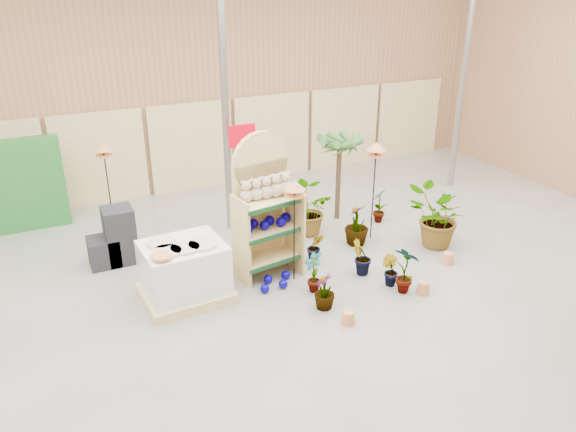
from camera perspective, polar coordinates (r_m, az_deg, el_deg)
name	(u,v)px	position (r m, az deg, el deg)	size (l,w,h in m)	color
room	(287,158)	(8.10, -0.12, 5.96)	(15.20, 12.10, 4.70)	slate
display_shelf	(264,211)	(9.11, -2.48, 0.51)	(1.09, 0.78, 2.40)	tan
teddy_bears	(268,189)	(8.87, -2.02, 2.79)	(0.89, 0.25, 0.39)	tan
gazing_balls_shelf	(267,223)	(9.06, -2.13, -0.69)	(0.88, 0.30, 0.17)	#060087
gazing_balls_floor	(275,282)	(9.11, -1.28, -6.69)	(0.63, 0.39, 0.15)	#060087
pallet_stack	(184,272)	(8.74, -10.49, -5.61)	(1.36, 1.15, 0.97)	tan
charcoal_planters	(115,241)	(10.09, -17.20, -2.41)	(0.80, 0.50, 1.00)	black
trellis_stock	(9,187)	(11.89, -26.48, 2.63)	(2.00, 0.30, 1.80)	#216C26
offer_sign	(242,159)	(10.15, -4.65, 5.81)	(0.50, 0.08, 2.20)	gray
bird_table_front	(294,189)	(8.63, 0.66, 2.80)	(0.34, 0.34, 1.73)	black
bird_table_right	(376,150)	(10.16, 8.95, 6.66)	(0.34, 0.34, 1.88)	black
bird_table_back	(103,150)	(10.86, -18.26, 6.41)	(0.34, 0.34, 1.79)	black
palm	(340,143)	(11.03, 5.27, 7.39)	(0.70, 0.70, 1.86)	#483221
potted_plant_0	(314,272)	(8.84, 2.62, -5.70)	(0.36, 0.25, 0.69)	#316126
potted_plant_1	(361,258)	(9.38, 7.47, -4.23)	(0.35, 0.28, 0.64)	#316126
potted_plant_3	(357,224)	(10.37, 7.01, -0.85)	(0.45, 0.45, 0.79)	#316126
potted_plant_4	(379,205)	(11.37, 9.26, 1.15)	(0.39, 0.26, 0.74)	#316126
potted_plant_5	(315,247)	(9.77, 2.80, -3.14)	(0.30, 0.24, 0.54)	#316126
potted_plant_6	(307,210)	(10.67, 1.90, 0.58)	(0.87, 0.76, 0.97)	#316126
potted_plant_7	(324,291)	(8.46, 3.71, -7.63)	(0.33, 0.33, 0.58)	#316126
potted_plant_8	(406,269)	(8.96, 11.89, -5.32)	(0.43, 0.29, 0.82)	#316126
potted_plant_9	(390,270)	(9.20, 10.29, -5.46)	(0.28, 0.23, 0.51)	#316126
potted_plant_10	(437,218)	(10.46, 14.90, -0.22)	(1.03, 0.90, 1.15)	#316126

